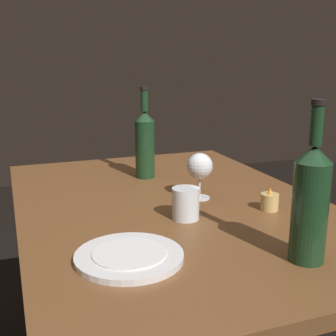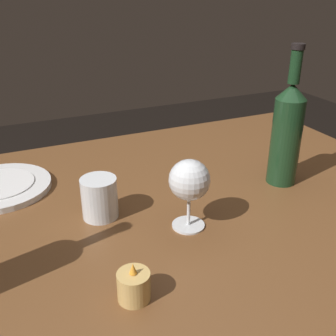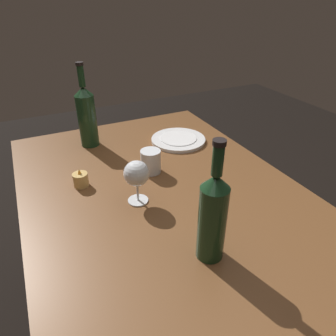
{
  "view_description": "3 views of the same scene",
  "coord_description": "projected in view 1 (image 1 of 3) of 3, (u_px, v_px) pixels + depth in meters",
  "views": [
    {
      "loc": [
        1.19,
        -0.45,
        1.17
      ],
      "look_at": [
        -0.01,
        -0.01,
        0.85
      ],
      "focal_mm": 47.27,
      "sensor_mm": 36.0,
      "label": 1
    },
    {
      "loc": [
        0.3,
        0.7,
        1.19
      ],
      "look_at": [
        -0.02,
        -0.01,
        0.82
      ],
      "focal_mm": 42.9,
      "sensor_mm": 36.0,
      "label": 2
    },
    {
      "loc": [
        -0.78,
        0.36,
        1.34
      ],
      "look_at": [
        0.02,
        -0.03,
        0.82
      ],
      "focal_mm": 33.17,
      "sensor_mm": 36.0,
      "label": 3
    }
  ],
  "objects": [
    {
      "name": "dining_table",
      "position": [
        172.0,
        231.0,
        1.36
      ],
      "size": [
        1.3,
        0.9,
        0.74
      ],
      "color": "brown",
      "rests_on": "ground"
    },
    {
      "name": "wine_glass_left",
      "position": [
        200.0,
        167.0,
        1.36
      ],
      "size": [
        0.08,
        0.08,
        0.14
      ],
      "color": "white",
      "rests_on": "dining_table"
    },
    {
      "name": "wine_bottle",
      "position": [
        145.0,
        143.0,
        1.59
      ],
      "size": [
        0.07,
        0.07,
        0.33
      ],
      "color": "#19381E",
      "rests_on": "dining_table"
    },
    {
      "name": "wine_bottle_second",
      "position": [
        310.0,
        201.0,
        0.93
      ],
      "size": [
        0.08,
        0.08,
        0.35
      ],
      "color": "#19381E",
      "rests_on": "dining_table"
    },
    {
      "name": "water_tumbler",
      "position": [
        186.0,
        205.0,
        1.2
      ],
      "size": [
        0.07,
        0.07,
        0.09
      ],
      "color": "white",
      "rests_on": "dining_table"
    },
    {
      "name": "votive_candle",
      "position": [
        270.0,
        202.0,
        1.27
      ],
      "size": [
        0.05,
        0.05,
        0.07
      ],
      "color": "#DBB266",
      "rests_on": "dining_table"
    },
    {
      "name": "dinner_plate",
      "position": [
        129.0,
        256.0,
        0.96
      ],
      "size": [
        0.24,
        0.24,
        0.02
      ],
      "color": "white",
      "rests_on": "dining_table"
    }
  ]
}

